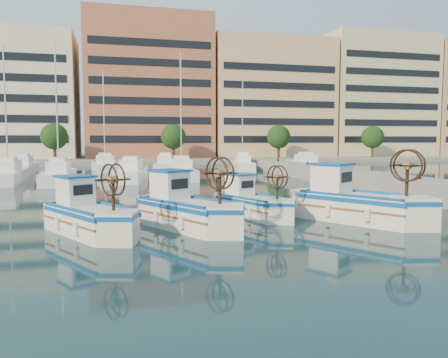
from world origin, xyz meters
TOP-DOWN VIEW (x-y plane):
  - ground at (0.00, 0.00)m, footprint 300.00×300.00m
  - quay at (13.00, 8.00)m, footprint 3.00×60.00m
  - waterfront at (9.23, 65.04)m, footprint 180.00×40.00m
  - yacht_marina at (-4.32, 28.43)m, footprint 40.39×22.18m
  - fishing_boat_a at (-5.89, 0.21)m, footprint 3.66×4.53m
  - fishing_boat_b at (-2.13, 0.49)m, footprint 3.87×4.84m
  - fishing_boat_c at (1.24, 2.35)m, footprint 2.92×4.11m
  - fishing_boat_d at (5.29, 0.18)m, footprint 4.40×5.22m

SIDE VIEW (x-z plane):
  - ground at x=0.00m, z-range 0.00..0.00m
  - yacht_marina at x=-4.32m, z-range -5.22..6.28m
  - quay at x=13.00m, z-range 0.00..1.20m
  - fishing_boat_c at x=1.24m, z-range -0.56..1.92m
  - fishing_boat_a at x=-5.89m, z-range -0.62..2.13m
  - fishing_boat_b at x=-2.13m, z-range -0.66..2.28m
  - fishing_boat_d at x=5.29m, z-range -0.72..2.47m
  - waterfront at x=9.23m, z-range -1.70..23.90m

